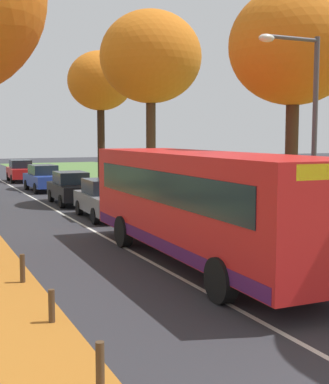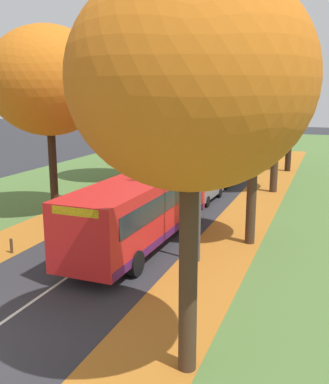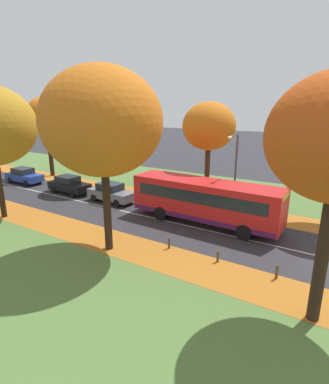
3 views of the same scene
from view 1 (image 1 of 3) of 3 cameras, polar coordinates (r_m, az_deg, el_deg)
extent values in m
cube|color=#517538|center=(27.51, 8.15, -1.18)|extent=(12.00, 90.00, 0.01)
cube|color=#B26B23|center=(20.06, 6.37, -3.81)|extent=(2.80, 60.00, 0.00)
cube|color=silver|center=(23.85, -10.79, -2.33)|extent=(0.12, 80.00, 0.01)
cylinder|color=#422D1E|center=(18.10, 13.35, 2.50)|extent=(0.43, 0.43, 4.73)
ellipsoid|color=orange|center=(18.30, 13.66, 14.94)|extent=(4.22, 4.22, 3.80)
cylinder|color=#422D1E|center=(27.34, -1.46, 4.55)|extent=(0.49, 0.49, 5.44)
ellipsoid|color=orange|center=(27.61, -1.48, 14.21)|extent=(5.11, 5.11, 4.60)
cylinder|color=black|center=(35.35, -6.77, 4.79)|extent=(0.48, 0.48, 5.37)
ellipsoid|color=orange|center=(35.52, -6.85, 11.70)|extent=(4.24, 4.24, 3.82)
cylinder|color=#4C3823|center=(7.52, -6.88, -18.10)|extent=(0.12, 0.12, 0.71)
cylinder|color=#4C3823|center=(10.22, -11.95, -11.83)|extent=(0.12, 0.12, 0.63)
cylinder|color=#4C3823|center=(13.01, -14.92, -7.89)|extent=(0.12, 0.12, 0.68)
cylinder|color=#47474C|center=(14.87, 15.66, 4.17)|extent=(0.14, 0.14, 6.00)
cylinder|color=#47474C|center=(14.57, 13.50, 15.65)|extent=(1.60, 0.10, 0.10)
ellipsoid|color=silver|center=(14.09, 10.83, 15.84)|extent=(0.44, 0.28, 0.20)
cube|color=red|center=(14.24, 3.87, -0.82)|extent=(2.72, 10.45, 2.50)
cube|color=#19232D|center=(14.20, 3.88, 0.79)|extent=(2.73, 9.20, 0.80)
cube|color=#4C1951|center=(14.40, 3.84, -5.05)|extent=(2.73, 10.24, 0.32)
cylinder|color=black|center=(12.44, 15.69, -7.89)|extent=(0.32, 0.97, 0.96)
cylinder|color=black|center=(11.13, 6.03, -9.34)|extent=(0.32, 0.97, 0.96)
cylinder|color=black|center=(17.47, 3.00, -3.68)|extent=(0.32, 0.97, 0.96)
cylinder|color=black|center=(16.57, -4.40, -4.22)|extent=(0.32, 0.97, 0.96)
cube|color=slate|center=(22.33, -6.36, -1.09)|extent=(1.86, 4.26, 0.70)
cube|color=#19232D|center=(22.41, -6.49, 0.60)|extent=(1.52, 2.07, 0.60)
cylinder|color=black|center=(21.38, -3.36, -2.33)|extent=(0.24, 0.65, 0.64)
cylinder|color=black|center=(20.93, -7.42, -2.55)|extent=(0.24, 0.65, 0.64)
cylinder|color=black|center=(23.84, -5.41, -1.48)|extent=(0.24, 0.65, 0.64)
cylinder|color=black|center=(23.43, -9.07, -1.66)|extent=(0.24, 0.65, 0.64)
cube|color=black|center=(27.20, -9.89, 0.13)|extent=(1.83, 4.25, 0.70)
cube|color=#19232D|center=(27.29, -9.98, 1.51)|extent=(1.51, 2.06, 0.60)
cylinder|color=black|center=(26.17, -7.56, -0.84)|extent=(0.24, 0.65, 0.64)
cylinder|color=black|center=(25.81, -10.91, -0.99)|extent=(0.24, 0.65, 0.64)
cylinder|color=black|center=(28.68, -8.94, -0.26)|extent=(0.24, 0.65, 0.64)
cylinder|color=black|center=(28.34, -12.01, -0.39)|extent=(0.24, 0.65, 0.64)
cube|color=#233D9E|center=(33.94, -12.76, 1.22)|extent=(1.82, 4.25, 0.70)
cube|color=#19232D|center=(34.04, -12.84, 2.33)|extent=(1.50, 2.06, 0.60)
cylinder|color=black|center=(32.91, -10.89, 0.51)|extent=(0.24, 0.65, 0.64)
cylinder|color=black|center=(32.54, -13.54, 0.38)|extent=(0.24, 0.65, 0.64)
cylinder|color=black|center=(35.42, -12.01, 0.87)|extent=(0.24, 0.65, 0.64)
cylinder|color=black|center=(35.07, -14.49, 0.76)|extent=(0.24, 0.65, 0.64)
cube|color=#B21919|center=(41.34, -15.07, 2.00)|extent=(1.86, 4.26, 0.70)
cube|color=#19232D|center=(41.45, -15.12, 2.91)|extent=(1.52, 2.07, 0.60)
cylinder|color=black|center=(40.19, -13.71, 1.42)|extent=(0.25, 0.65, 0.64)
cylinder|color=black|center=(39.99, -15.93, 1.34)|extent=(0.25, 0.65, 0.64)
cylinder|color=black|center=(42.76, -14.24, 1.68)|extent=(0.25, 0.65, 0.64)
cylinder|color=black|center=(42.57, -16.32, 1.60)|extent=(0.25, 0.65, 0.64)
camera|label=2|loc=(15.34, 85.25, 12.54)|focal=42.00mm
camera|label=3|loc=(12.96, -95.21, 19.71)|focal=28.00mm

